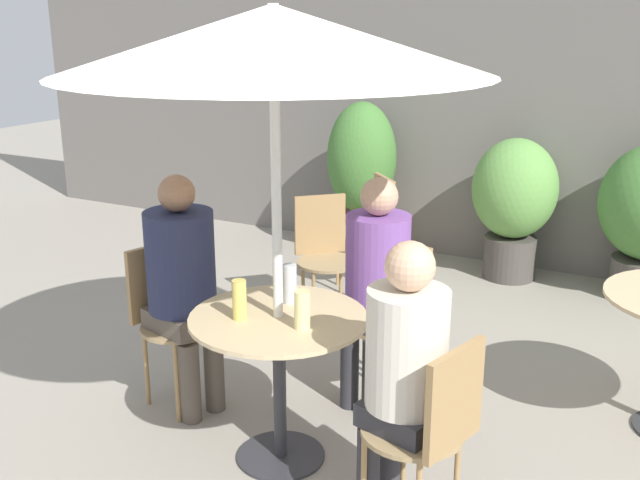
# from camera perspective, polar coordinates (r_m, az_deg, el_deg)

# --- Properties ---
(storefront_wall) EXTENTS (10.00, 0.06, 3.00)m
(storefront_wall) POSITION_cam_1_polar(r_m,az_deg,el_deg) (6.23, 14.66, 11.56)
(storefront_wall) COLOR slate
(storefront_wall) RESTS_ON ground_plane
(cafe_table_near) EXTENTS (0.81, 0.81, 0.73)m
(cafe_table_near) POSITION_cam_1_polar(r_m,az_deg,el_deg) (3.45, -3.14, -8.28)
(cafe_table_near) COLOR #2D2D33
(cafe_table_near) RESTS_ON ground_plane
(bistro_chair_0) EXTENTS (0.44, 0.43, 0.86)m
(bistro_chair_0) POSITION_cam_1_polar(r_m,az_deg,el_deg) (2.99, 8.54, -13.58)
(bistro_chair_0) COLOR #997F56
(bistro_chair_0) RESTS_ON ground_plane
(bistro_chair_1) EXTENTS (0.43, 0.44, 0.86)m
(bistro_chair_1) POSITION_cam_1_polar(r_m,az_deg,el_deg) (4.04, 5.48, -5.00)
(bistro_chair_1) COLOR #997F56
(bistro_chair_1) RESTS_ON ground_plane
(bistro_chair_2) EXTENTS (0.44, 0.43, 0.86)m
(bistro_chair_2) POSITION_cam_1_polar(r_m,az_deg,el_deg) (4.06, -11.48, -5.17)
(bistro_chair_2) COLOR #997F56
(bistro_chair_2) RESTS_ON ground_plane
(bistro_chair_3) EXTENTS (0.47, 0.47, 0.86)m
(bistro_chair_3) POSITION_cam_1_polar(r_m,az_deg,el_deg) (5.62, 3.97, 1.41)
(bistro_chair_3) COLOR #997F56
(bistro_chair_3) RESTS_ON ground_plane
(bistro_chair_4) EXTENTS (0.47, 0.47, 0.86)m
(bistro_chair_4) POSITION_cam_1_polar(r_m,az_deg,el_deg) (4.99, 0.29, -0.57)
(bistro_chair_4) COLOR #997F56
(bistro_chair_4) RESTS_ON ground_plane
(seated_person_0) EXTENTS (0.36, 0.34, 1.23)m
(seated_person_0) POSITION_cam_1_polar(r_m,az_deg,el_deg) (2.96, 6.39, -9.25)
(seated_person_0) COLOR #2D2D33
(seated_person_0) RESTS_ON ground_plane
(seated_person_1) EXTENTS (0.35, 0.38, 1.25)m
(seated_person_1) POSITION_cam_1_polar(r_m,az_deg,el_deg) (3.86, 4.27, -2.64)
(seated_person_1) COLOR #2D2D33
(seated_person_1) RESTS_ON ground_plane
(seated_person_2) EXTENTS (0.40, 0.37, 1.27)m
(seated_person_2) POSITION_cam_1_polar(r_m,az_deg,el_deg) (3.87, -10.40, -2.69)
(seated_person_2) COLOR brown
(seated_person_2) RESTS_ON ground_plane
(beer_glass_0) EXTENTS (0.06, 0.06, 0.19)m
(beer_glass_0) POSITION_cam_1_polar(r_m,az_deg,el_deg) (3.50, -2.31, -3.35)
(beer_glass_0) COLOR silver
(beer_glass_0) RESTS_ON cafe_table_near
(beer_glass_1) EXTENTS (0.06, 0.06, 0.18)m
(beer_glass_1) POSITION_cam_1_polar(r_m,az_deg,el_deg) (3.33, -6.16, -4.55)
(beer_glass_1) COLOR #DBC65B
(beer_glass_1) RESTS_ON cafe_table_near
(beer_glass_2) EXTENTS (0.07, 0.07, 0.17)m
(beer_glass_2) POSITION_cam_1_polar(r_m,az_deg,el_deg) (3.22, -1.37, -5.34)
(beer_glass_2) COLOR beige
(beer_glass_2) RESTS_ON cafe_table_near
(potted_plant_0) EXTENTS (0.58, 0.58, 1.33)m
(potted_plant_0) POSITION_cam_1_polar(r_m,az_deg,el_deg) (6.35, 3.17, 4.91)
(potted_plant_0) COLOR #93664C
(potted_plant_0) RESTS_ON ground_plane
(potted_plant_1) EXTENTS (0.66, 0.66, 1.12)m
(potted_plant_1) POSITION_cam_1_polar(r_m,az_deg,el_deg) (6.00, 14.57, 3.08)
(potted_plant_1) COLOR #47423D
(potted_plant_1) RESTS_ON ground_plane
(umbrella) EXTENTS (1.81, 1.81, 2.07)m
(umbrella) POSITION_cam_1_polar(r_m,az_deg,el_deg) (3.12, -3.56, 14.92)
(umbrella) COLOR silver
(umbrella) RESTS_ON ground_plane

